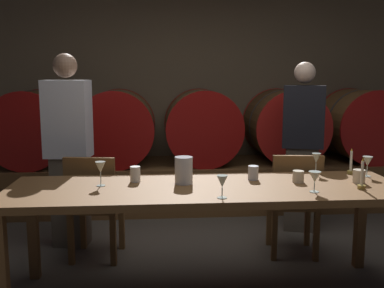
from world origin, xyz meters
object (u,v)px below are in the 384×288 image
object	(u,v)px
wine_barrel_right	(285,126)
pitcher	(184,170)
chair_right	(294,200)
wine_barrel_far_right	(361,125)
candle_right	(351,167)
wine_glass_right	(367,162)
wine_glass_far_left	(100,168)
guest_right	(302,146)
wine_barrel_left	(117,127)
dining_table	(206,196)
cup_far_right	(359,176)
cup_center_left	(253,173)
guest_left	(69,149)
cup_center_right	(298,176)
cup_far_left	(135,174)
wine_barrel_far_left	(34,128)
wine_glass_center_right	(316,159)
wine_glass_left	(222,182)
candle_left	(362,180)
wine_barrel_center	(202,127)
wine_glass_center_left	(315,177)
chair_left	(94,203)

from	to	relation	value
wine_barrel_right	pitcher	world-z (taller)	wine_barrel_right
chair_right	wine_barrel_far_right	bearing A→B (deg)	-122.84
candle_right	wine_glass_right	xyz separation A→B (m)	(0.08, -0.09, 0.05)
wine_glass_far_left	guest_right	bearing A→B (deg)	33.09
wine_barrel_left	chair_right	bearing A→B (deg)	-43.73
dining_table	cup_far_right	size ratio (longest dim) A/B	28.53
wine_barrel_left	cup_center_left	xyz separation A→B (m)	(1.13, -1.93, -0.11)
guest_left	cup_center_right	distance (m)	1.98
dining_table	cup_far_left	size ratio (longest dim) A/B	24.45
wine_glass_right	guest_left	bearing A→B (deg)	161.15
wine_barrel_far_left	chair_right	xyz separation A→B (m)	(2.49, -1.51, -0.44)
candle_right	wine_glass_center_right	world-z (taller)	candle_right
wine_glass_far_left	cup_far_left	size ratio (longest dim) A/B	1.53
wine_glass_left	wine_glass_center_right	xyz separation A→B (m)	(0.80, 0.59, 0.02)
dining_table	candle_left	distance (m)	1.03
wine_barrel_center	cup_center_right	distance (m)	2.08
chair_right	pitcher	world-z (taller)	pitcher
wine_glass_left	wine_glass_right	bearing A→B (deg)	23.24
wine_barrel_left	wine_barrel_right	world-z (taller)	same
cup_center_left	wine_glass_left	bearing A→B (deg)	-122.49
wine_barrel_left	guest_left	distance (m)	1.15
candle_right	wine_barrel_left	bearing A→B (deg)	136.72
wine_barrel_center	candle_right	xyz separation A→B (m)	(0.95, -1.80, -0.11)
wine_barrel_center	wine_glass_center_left	bearing A→B (deg)	-77.85
cup_center_left	cup_far_right	world-z (taller)	cup_center_left
wine_barrel_center	wine_glass_left	bearing A→B (deg)	-92.75
pitcher	cup_far_right	distance (m)	1.22
wine_barrel_right	candle_right	xyz separation A→B (m)	(-0.01, -1.80, -0.11)
wine_barrel_right	wine_glass_center_right	xyz separation A→B (m)	(-0.28, -1.79, -0.05)
chair_right	wine_glass_left	world-z (taller)	wine_glass_left
wine_barrel_right	wine_glass_right	bearing A→B (deg)	-87.71
wine_barrel_left	wine_barrel_center	xyz separation A→B (m)	(0.95, 0.00, 0.00)
cup_center_right	wine_barrel_right	bearing A→B (deg)	76.49
dining_table	guest_right	distance (m)	1.62
chair_right	cup_far_left	distance (m)	1.39
wine_barrel_center	wine_glass_center_right	distance (m)	1.92
dining_table	pitcher	size ratio (longest dim) A/B	14.29
candle_right	pitcher	distance (m)	1.30
wine_barrel_center	chair_left	xyz separation A→B (m)	(-1.02, -1.47, -0.44)
wine_barrel_right	wine_barrel_left	bearing A→B (deg)	180.00
cup_center_left	cup_far_right	size ratio (longest dim) A/B	1.08
dining_table	wine_glass_far_left	bearing A→B (deg)	174.65
wine_glass_center_right	wine_glass_left	bearing A→B (deg)	-143.48
chair_left	guest_right	xyz separation A→B (m)	(1.91, 0.59, 0.34)
guest_right	cup_far_right	xyz separation A→B (m)	(0.00, -1.21, -0.02)
wine_glass_right	wine_barrel_left	bearing A→B (deg)	136.48
dining_table	wine_glass_center_right	distance (m)	0.93
wine_barrel_far_right	pitcher	size ratio (longest dim) A/B	4.50
wine_barrel_right	wine_glass_center_right	size ratio (longest dim) A/B	5.21
wine_glass_far_left	wine_glass_center_left	world-z (taller)	wine_glass_far_left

